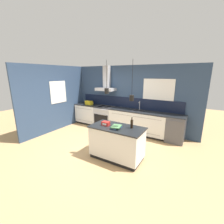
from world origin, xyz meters
TOP-DOWN VIEW (x-y plane):
  - ground_plane at (0.00, 0.00)m, footprint 16.00×16.00m
  - wall_back at (-0.05, 2.00)m, footprint 5.60×2.40m
  - wall_left at (-2.43, 0.70)m, footprint 0.08×3.80m
  - counter_run_left at (-1.83, 1.69)m, footprint 1.09×0.64m
  - counter_run_sink at (0.61, 1.69)m, footprint 2.23×0.64m
  - oven_range at (-0.89, 1.69)m, footprint 0.80×0.66m
  - dishwasher at (2.01, 1.69)m, footprint 0.58×0.65m
  - kitchen_island at (0.81, -0.28)m, footprint 1.43×0.75m
  - bottle_on_island at (1.18, -0.16)m, footprint 0.07×0.07m
  - book_stack at (0.84, -0.37)m, footprint 0.28×0.34m
  - red_supply_box at (0.48, -0.32)m, footprint 0.20×0.14m
  - yellow_toolbox at (-1.76, 1.69)m, footprint 0.34×0.18m

SIDE VIEW (x-z plane):
  - ground_plane at x=0.00m, z-range 0.00..0.00m
  - oven_range at x=-0.89m, z-range 0.00..0.91m
  - dishwasher at x=2.01m, z-range 0.00..0.91m
  - kitchen_island at x=0.81m, z-range 0.00..0.91m
  - counter_run_left at x=-1.83m, z-range 0.01..0.92m
  - counter_run_sink at x=0.61m, z-range -0.16..1.09m
  - book_stack at x=0.84m, z-range 0.91..0.98m
  - red_supply_box at x=0.48m, z-range 0.91..1.01m
  - yellow_toolbox at x=-1.76m, z-range 0.90..1.09m
  - bottle_on_island at x=1.18m, z-range 0.88..1.17m
  - wall_left at x=-2.43m, z-range 0.00..2.60m
  - wall_back at x=-0.05m, z-range 0.05..2.65m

